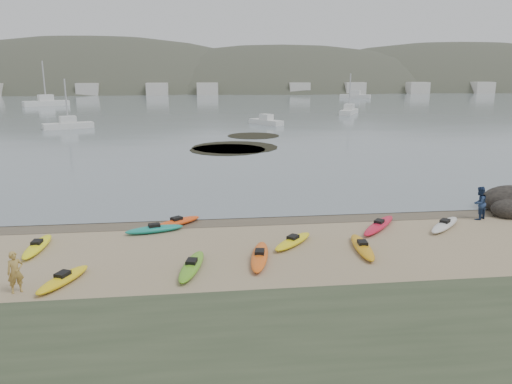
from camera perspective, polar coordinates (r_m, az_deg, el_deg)
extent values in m
plane|color=tan|center=(27.69, 0.00, -3.02)|extent=(600.00, 600.00, 0.00)
plane|color=brown|center=(27.41, 0.08, -3.19)|extent=(60.00, 60.00, 0.00)
plane|color=slate|center=(326.44, -6.59, 12.22)|extent=(1200.00, 1200.00, 0.00)
ellipsoid|color=#168B7B|center=(25.78, -11.53, -4.19)|extent=(3.02, 1.44, 0.34)
ellipsoid|color=#FFF915|center=(24.95, -23.72, -5.71)|extent=(0.87, 3.31, 0.34)
ellipsoid|color=silver|center=(27.76, 20.76, -3.53)|extent=(2.93, 2.90, 0.34)
ellipsoid|color=orange|center=(23.29, 12.06, -6.17)|extent=(1.03, 3.58, 0.34)
ellipsoid|color=#63AF23|center=(20.83, -7.35, -8.40)|extent=(1.45, 3.52, 0.34)
ellipsoid|color=#F64D15|center=(26.71, -9.05, -3.45)|extent=(2.76, 2.37, 0.34)
ellipsoid|color=yellow|center=(20.81, -21.18, -9.28)|extent=(1.87, 2.91, 0.34)
ellipsoid|color=orange|center=(21.69, 0.42, -7.37)|extent=(1.40, 3.74, 0.34)
ellipsoid|color=yellow|center=(23.58, 4.24, -5.65)|extent=(2.51, 2.73, 0.34)
ellipsoid|color=red|center=(26.66, 13.88, -3.72)|extent=(3.07, 3.52, 0.34)
imported|color=#B59448|center=(20.49, -25.81, -8.24)|extent=(0.69, 0.62, 1.58)
imported|color=navy|center=(29.89, 24.16, -1.16)|extent=(1.12, 1.05, 1.84)
ellipsoid|color=black|center=(32.98, 27.08, -1.35)|extent=(3.44, 2.68, 1.72)
ellipsoid|color=black|center=(31.41, 26.85, -2.18)|extent=(1.91, 1.72, 1.15)
cylinder|color=black|center=(51.63, -3.25, 4.84)|extent=(7.83, 7.83, 0.04)
cylinder|color=black|center=(53.23, -2.42, 5.12)|extent=(9.15, 9.15, 0.04)
cylinder|color=black|center=(62.68, -0.30, 6.43)|extent=(6.50, 6.50, 0.04)
cube|color=silver|center=(75.42, -20.66, 7.13)|extent=(6.90, 4.40, 0.94)
cube|color=silver|center=(76.17, 1.17, 8.02)|extent=(4.77, 5.86, 0.84)
cube|color=silver|center=(95.82, 10.58, 9.01)|extent=(5.33, 7.32, 1.02)
cube|color=silver|center=(126.28, -22.86, 9.35)|extent=(10.01, 7.12, 1.38)
cube|color=silver|center=(152.72, 11.27, 10.69)|extent=(8.92, 6.39, 1.23)
ellipsoid|color=#384235|center=(226.72, -17.69, 6.49)|extent=(220.00, 120.00, 80.00)
ellipsoid|color=#384235|center=(220.91, 3.02, 7.64)|extent=(200.00, 110.00, 68.00)
ellipsoid|color=#384235|center=(258.92, 21.63, 7.20)|extent=(230.00, 130.00, 76.00)
cube|color=beige|center=(175.76, -20.13, 10.95)|extent=(7.00, 5.00, 4.00)
cube|color=beige|center=(172.06, -12.17, 11.42)|extent=(7.00, 5.00, 4.00)
cube|color=beige|center=(171.68, -4.00, 11.68)|extent=(7.00, 5.00, 4.00)
cube|color=beige|center=(174.62, 4.05, 11.72)|extent=(7.00, 5.00, 4.00)
cube|color=beige|center=(180.73, 11.70, 11.54)|extent=(7.00, 5.00, 4.00)
cube|color=beige|center=(189.70, 18.72, 11.20)|extent=(7.00, 5.00, 4.00)
cube|color=beige|center=(201.15, 25.01, 10.76)|extent=(7.00, 5.00, 4.00)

